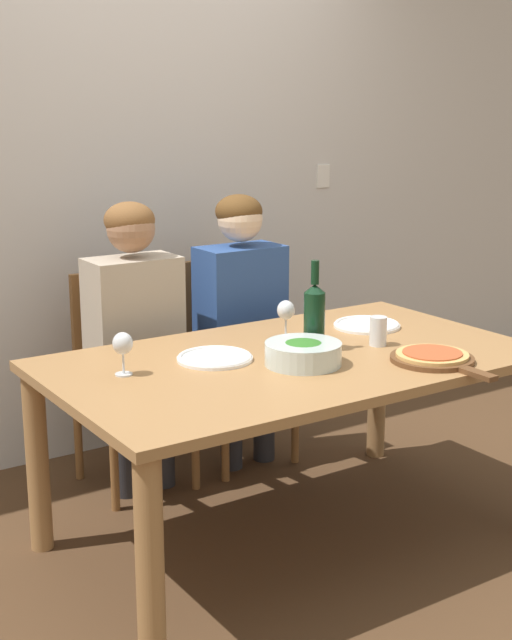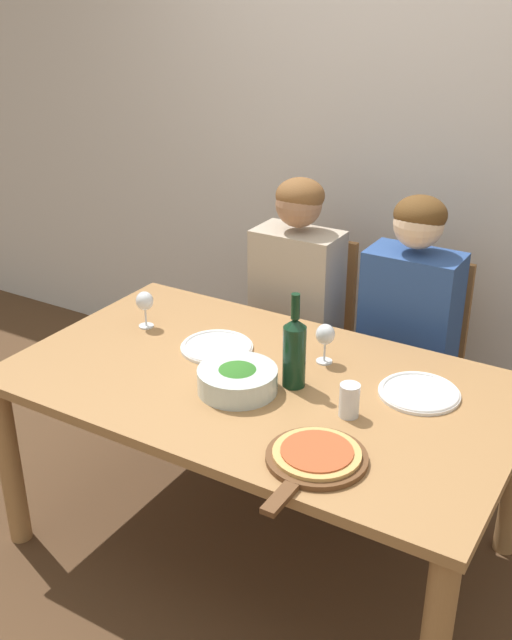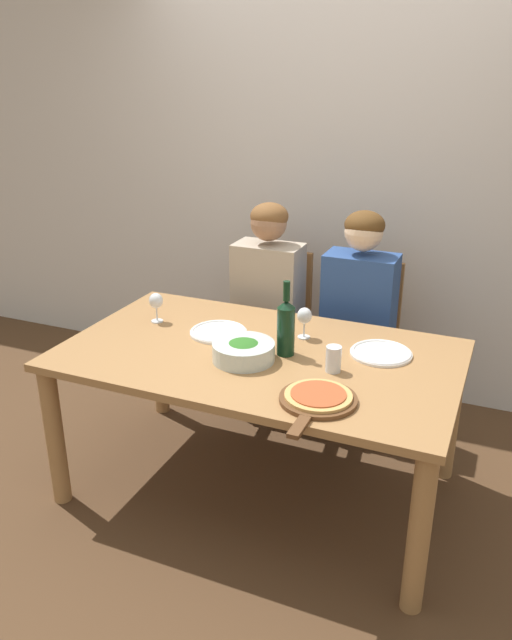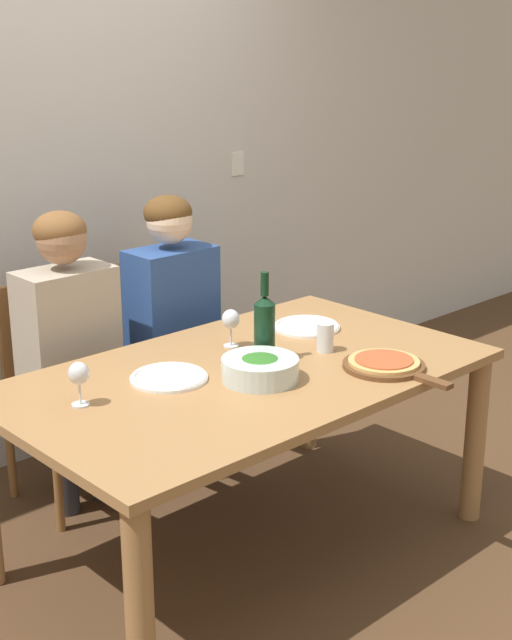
{
  "view_description": "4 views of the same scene",
  "coord_description": "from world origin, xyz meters",
  "px_view_note": "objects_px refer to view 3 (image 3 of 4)",
  "views": [
    {
      "loc": [
        -1.84,
        -2.54,
        1.64
      ],
      "look_at": [
        -0.06,
        0.15,
        0.85
      ],
      "focal_mm": 50.0,
      "sensor_mm": 36.0,
      "label": 1
    },
    {
      "loc": [
        1.16,
        -1.97,
        2.03
      ],
      "look_at": [
        -0.1,
        0.14,
        0.88
      ],
      "focal_mm": 42.0,
      "sensor_mm": 36.0,
      "label": 2
    },
    {
      "loc": [
        0.99,
        -2.35,
        1.91
      ],
      "look_at": [
        -0.01,
        -0.01,
        0.89
      ],
      "focal_mm": 35.0,
      "sensor_mm": 36.0,
      "label": 3
    },
    {
      "loc": [
        -2.04,
        -2.23,
        1.88
      ],
      "look_at": [
        0.07,
        0.02,
        0.9
      ],
      "focal_mm": 50.0,
      "sensor_mm": 36.0,
      "label": 4
    }
  ],
  "objects_px": {
    "broccoli_bowl": "(244,351)",
    "pizza_on_board": "(318,399)",
    "person_man": "(358,302)",
    "dinner_plate_right": "(381,353)",
    "wine_glass_left": "(156,302)",
    "water_tumbler": "(333,359)",
    "wine_bottle": "(286,326)",
    "wine_glass_right": "(304,317)",
    "person_woman": "(267,290)",
    "chair_left": "(274,323)",
    "chair_right": "(361,337)",
    "dinner_plate_left": "(218,332)"
  },
  "relations": [
    {
      "from": "broccoli_bowl",
      "to": "pizza_on_board",
      "type": "distance_m",
      "value": 0.47
    },
    {
      "from": "person_man",
      "to": "dinner_plate_right",
      "type": "distance_m",
      "value": 0.62
    },
    {
      "from": "dinner_plate_right",
      "to": "wine_glass_left",
      "type": "xyz_separation_m",
      "value": [
        -1.13,
        -0.05,
        0.1
      ]
    },
    {
      "from": "person_man",
      "to": "water_tumbler",
      "type": "height_order",
      "value": "person_man"
    },
    {
      "from": "wine_bottle",
      "to": "dinner_plate_right",
      "type": "height_order",
      "value": "wine_bottle"
    },
    {
      "from": "person_man",
      "to": "broccoli_bowl",
      "type": "relative_size",
      "value": 4.54
    },
    {
      "from": "wine_glass_left",
      "to": "wine_glass_right",
      "type": "distance_m",
      "value": 0.75
    },
    {
      "from": "person_man",
      "to": "dinner_plate_right",
      "type": "xyz_separation_m",
      "value": [
        0.25,
        -0.57,
        -0.01
      ]
    },
    {
      "from": "wine_bottle",
      "to": "person_woman",
      "type": "bearing_deg",
      "value": 117.97
    },
    {
      "from": "chair_left",
      "to": "person_man",
      "type": "height_order",
      "value": "person_man"
    },
    {
      "from": "chair_left",
      "to": "person_woman",
      "type": "relative_size",
      "value": 0.74
    },
    {
      "from": "wine_bottle",
      "to": "wine_glass_right",
      "type": "distance_m",
      "value": 0.21
    },
    {
      "from": "chair_left",
      "to": "wine_glass_left",
      "type": "height_order",
      "value": "chair_left"
    },
    {
      "from": "chair_left",
      "to": "chair_right",
      "type": "distance_m",
      "value": 0.53
    },
    {
      "from": "chair_left",
      "to": "chair_right",
      "type": "bearing_deg",
      "value": 0.0
    },
    {
      "from": "pizza_on_board",
      "to": "broccoli_bowl",
      "type": "bearing_deg",
      "value": 150.9
    },
    {
      "from": "broccoli_bowl",
      "to": "person_woman",
      "type": "bearing_deg",
      "value": 105.61
    },
    {
      "from": "person_man",
      "to": "wine_glass_left",
      "type": "relative_size",
      "value": 8.23
    },
    {
      "from": "wine_glass_right",
      "to": "wine_glass_left",
      "type": "bearing_deg",
      "value": -172.5
    },
    {
      "from": "dinner_plate_left",
      "to": "chair_left",
      "type": "bearing_deg",
      "value": 90.52
    },
    {
      "from": "wine_bottle",
      "to": "wine_glass_right",
      "type": "height_order",
      "value": "wine_bottle"
    },
    {
      "from": "dinner_plate_right",
      "to": "pizza_on_board",
      "type": "bearing_deg",
      "value": -103.84
    },
    {
      "from": "person_man",
      "to": "water_tumbler",
      "type": "xyz_separation_m",
      "value": [
        0.1,
        -0.81,
        0.04
      ]
    },
    {
      "from": "pizza_on_board",
      "to": "wine_glass_right",
      "type": "bearing_deg",
      "value": 113.89
    },
    {
      "from": "chair_right",
      "to": "wine_glass_right",
      "type": "relative_size",
      "value": 6.13
    },
    {
      "from": "chair_right",
      "to": "wine_glass_right",
      "type": "xyz_separation_m",
      "value": [
        -0.13,
        -0.63,
        0.33
      ]
    },
    {
      "from": "wine_bottle",
      "to": "wine_glass_right",
      "type": "relative_size",
      "value": 2.26
    },
    {
      "from": "person_man",
      "to": "broccoli_bowl",
      "type": "bearing_deg",
      "value": -108.79
    },
    {
      "from": "pizza_on_board",
      "to": "wine_glass_left",
      "type": "distance_m",
      "value": 1.11
    },
    {
      "from": "broccoli_bowl",
      "to": "dinner_plate_right",
      "type": "bearing_deg",
      "value": 28.2
    },
    {
      "from": "wine_glass_left",
      "to": "broccoli_bowl",
      "type": "bearing_deg",
      "value": -22.14
    },
    {
      "from": "water_tumbler",
      "to": "wine_glass_left",
      "type": "bearing_deg",
      "value": 169.06
    },
    {
      "from": "person_man",
      "to": "chair_left",
      "type": "bearing_deg",
      "value": 168.31
    },
    {
      "from": "person_man",
      "to": "chair_right",
      "type": "bearing_deg",
      "value": 90.0
    },
    {
      "from": "dinner_plate_left",
      "to": "wine_glass_left",
      "type": "height_order",
      "value": "wine_glass_left"
    },
    {
      "from": "chair_right",
      "to": "wine_bottle",
      "type": "relative_size",
      "value": 2.71
    },
    {
      "from": "wine_glass_right",
      "to": "person_man",
      "type": "bearing_deg",
      "value": 76.04
    },
    {
      "from": "pizza_on_board",
      "to": "person_man",
      "type": "bearing_deg",
      "value": 96.38
    },
    {
      "from": "wine_bottle",
      "to": "dinner_plate_right",
      "type": "xyz_separation_m",
      "value": [
        0.39,
        0.16,
        -0.13
      ]
    },
    {
      "from": "chair_right",
      "to": "person_woman",
      "type": "height_order",
      "value": "person_woman"
    },
    {
      "from": "person_woman",
      "to": "chair_right",
      "type": "bearing_deg",
      "value": 11.69
    },
    {
      "from": "wine_glass_right",
      "to": "broccoli_bowl",
      "type": "bearing_deg",
      "value": -115.74
    },
    {
      "from": "person_woman",
      "to": "dinner_plate_left",
      "type": "bearing_deg",
      "value": -89.39
    },
    {
      "from": "water_tumbler",
      "to": "chair_right",
      "type": "bearing_deg",
      "value": 96.19
    },
    {
      "from": "dinner_plate_right",
      "to": "wine_glass_left",
      "type": "relative_size",
      "value": 1.82
    },
    {
      "from": "chair_left",
      "to": "person_woman",
      "type": "distance_m",
      "value": 0.27
    },
    {
      "from": "person_woman",
      "to": "water_tumbler",
      "type": "distance_m",
      "value": 1.02
    },
    {
      "from": "chair_right",
      "to": "dinner_plate_right",
      "type": "bearing_deg",
      "value": -69.75
    },
    {
      "from": "person_man",
      "to": "pizza_on_board",
      "type": "xyz_separation_m",
      "value": [
        0.12,
        -1.09,
        -0.01
      ]
    },
    {
      "from": "chair_left",
      "to": "person_man",
      "type": "xyz_separation_m",
      "value": [
        0.53,
        -0.11,
        0.25
      ]
    }
  ]
}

